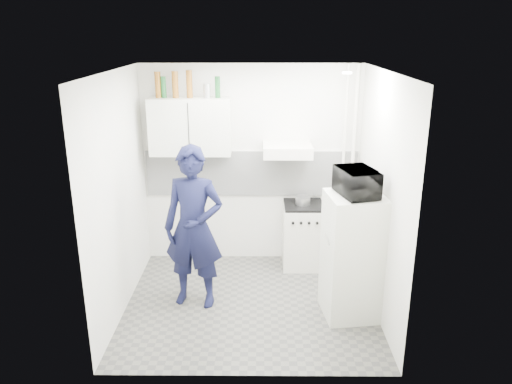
{
  "coord_description": "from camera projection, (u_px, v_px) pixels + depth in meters",
  "views": [
    {
      "loc": [
        0.11,
        -5.03,
        3.0
      ],
      "look_at": [
        0.07,
        0.3,
        1.25
      ],
      "focal_mm": 35.0,
      "sensor_mm": 36.0,
      "label": 1
    }
  ],
  "objects": [
    {
      "name": "person",
      "position": [
        194.0,
        228.0,
        5.48
      ],
      "size": [
        0.74,
        0.55,
        1.84
      ],
      "primitive_type": "imported",
      "rotation": [
        0.0,
        0.0,
        -0.18
      ],
      "color": "black",
      "rests_on": "floor"
    },
    {
      "name": "pipe_a",
      "position": [
        352.0,
        167.0,
        6.41
      ],
      "size": [
        0.05,
        0.05,
        2.6
      ],
      "primitive_type": "cylinder",
      "color": "silver",
      "rests_on": "floor"
    },
    {
      "name": "pipe_b",
      "position": [
        343.0,
        167.0,
        6.41
      ],
      "size": [
        0.04,
        0.04,
        2.6
      ],
      "primitive_type": "cylinder",
      "color": "silver",
      "rests_on": "floor"
    },
    {
      "name": "bottle_e",
      "position": [
        218.0,
        87.0,
        6.01
      ],
      "size": [
        0.06,
        0.06,
        0.26
      ],
      "primitive_type": "cylinder",
      "color": "#144C1E",
      "rests_on": "upper_cabinet"
    },
    {
      "name": "bottle_b",
      "position": [
        163.0,
        87.0,
        6.02
      ],
      "size": [
        0.07,
        0.07,
        0.26
      ],
      "primitive_type": "cylinder",
      "color": "#144C1E",
      "rests_on": "upper_cabinet"
    },
    {
      "name": "wall_back",
      "position": [
        251.0,
        166.0,
        6.5
      ],
      "size": [
        2.8,
        0.0,
        2.8
      ],
      "primitive_type": "plane",
      "rotation": [
        1.57,
        0.0,
        0.0
      ],
      "color": "white",
      "rests_on": "floor"
    },
    {
      "name": "fridge",
      "position": [
        352.0,
        256.0,
        5.32
      ],
      "size": [
        0.64,
        0.64,
        1.38
      ],
      "primitive_type": "cube",
      "rotation": [
        0.0,
        0.0,
        0.13
      ],
      "color": "silver",
      "rests_on": "floor"
    },
    {
      "name": "range_hood",
      "position": [
        287.0,
        150.0,
        6.17
      ],
      "size": [
        0.6,
        0.5,
        0.14
      ],
      "primitive_type": "cube",
      "color": "silver",
      "rests_on": "wall_back"
    },
    {
      "name": "wall_right",
      "position": [
        381.0,
        197.0,
        5.3
      ],
      "size": [
        0.0,
        2.6,
        2.6
      ],
      "primitive_type": "plane",
      "rotation": [
        1.57,
        0.0,
        -1.57
      ],
      "color": "white",
      "rests_on": "floor"
    },
    {
      "name": "ceiling",
      "position": [
        249.0,
        71.0,
        4.91
      ],
      "size": [
        2.8,
        2.8,
        0.0
      ],
      "primitive_type": "plane",
      "color": "white",
      "rests_on": "wall_back"
    },
    {
      "name": "microwave",
      "position": [
        357.0,
        182.0,
        5.07
      ],
      "size": [
        0.57,
        0.46,
        0.28
      ],
      "primitive_type": "imported",
      "rotation": [
        0.0,
        0.0,
        1.83
      ],
      "color": "black",
      "rests_on": "fridge"
    },
    {
      "name": "saucepan",
      "position": [
        303.0,
        200.0,
        6.37
      ],
      "size": [
        0.19,
        0.19,
        0.11
      ],
      "primitive_type": "cylinder",
      "color": "silver",
      "rests_on": "stove_top"
    },
    {
      "name": "bottle_a",
      "position": [
        158.0,
        85.0,
        6.01
      ],
      "size": [
        0.07,
        0.07,
        0.31
      ],
      "primitive_type": "cylinder",
      "color": "brown",
      "rests_on": "upper_cabinet"
    },
    {
      "name": "bottle_d",
      "position": [
        189.0,
        84.0,
        6.0
      ],
      "size": [
        0.07,
        0.07,
        0.33
      ],
      "primitive_type": "cylinder",
      "color": "brown",
      "rests_on": "upper_cabinet"
    },
    {
      "name": "wall_left",
      "position": [
        119.0,
        196.0,
        5.32
      ],
      "size": [
        0.0,
        2.6,
        2.6
      ],
      "primitive_type": "plane",
      "rotation": [
        1.57,
        0.0,
        1.57
      ],
      "color": "white",
      "rests_on": "floor"
    },
    {
      "name": "upper_cabinet",
      "position": [
        191.0,
        126.0,
        6.17
      ],
      "size": [
        1.0,
        0.35,
        0.7
      ],
      "primitive_type": "cube",
      "color": "silver",
      "rests_on": "wall_back"
    },
    {
      "name": "stove",
      "position": [
        303.0,
        236.0,
        6.53
      ],
      "size": [
        0.52,
        0.52,
        0.83
      ],
      "primitive_type": "cube",
      "color": "silver",
      "rests_on": "floor"
    },
    {
      "name": "canister_b",
      "position": [
        207.0,
        91.0,
        6.03
      ],
      "size": [
        0.09,
        0.09,
        0.17
      ],
      "primitive_type": "cylinder",
      "color": "silver",
      "rests_on": "upper_cabinet"
    },
    {
      "name": "ceiling_spot_fixture",
      "position": [
        347.0,
        73.0,
        5.1
      ],
      "size": [
        0.1,
        0.1,
        0.02
      ],
      "primitive_type": "cylinder",
      "color": "white",
      "rests_on": "ceiling"
    },
    {
      "name": "stove_top",
      "position": [
        304.0,
        205.0,
        6.4
      ],
      "size": [
        0.5,
        0.5,
        0.03
      ],
      "primitive_type": "cube",
      "color": "black",
      "rests_on": "stove"
    },
    {
      "name": "backsplash",
      "position": [
        251.0,
        173.0,
        6.51
      ],
      "size": [
        2.74,
        0.03,
        0.6
      ],
      "primitive_type": "cube",
      "color": "white",
      "rests_on": "wall_back"
    },
    {
      "name": "floor",
      "position": [
        250.0,
        304.0,
        5.72
      ],
      "size": [
        2.8,
        2.8,
        0.0
      ],
      "primitive_type": "plane",
      "color": "#57554C",
      "rests_on": "ground"
    },
    {
      "name": "bottle_c",
      "position": [
        175.0,
        84.0,
        6.01
      ],
      "size": [
        0.08,
        0.08,
        0.32
      ],
      "primitive_type": "cylinder",
      "color": "brown",
      "rests_on": "upper_cabinet"
    }
  ]
}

